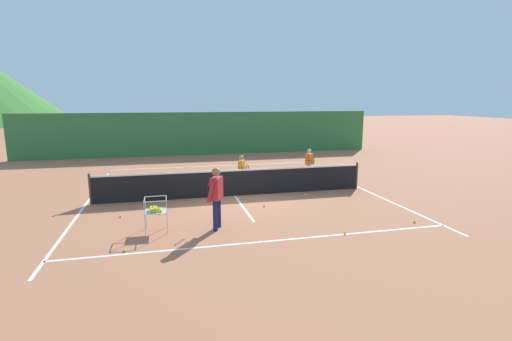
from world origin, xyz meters
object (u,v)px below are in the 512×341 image
object	(u,v)px
tennis_ball_1	(125,250)
tennis_ball_4	(160,213)
instructor	(216,192)
student_0	(242,168)
tennis_ball_6	(264,206)
tennis_net	(234,182)
tennis_ball_7	(415,222)
tennis_ball_8	(220,220)
tennis_ball_3	(239,198)
student_1	(309,161)
tennis_ball_0	(120,216)
ball_cart	(155,210)
tennis_ball_5	(345,233)
tennis_ball_2	(306,195)

from	to	relation	value
tennis_ball_1	tennis_ball_4	bearing A→B (deg)	74.81
instructor	tennis_ball_4	world-z (taller)	instructor
instructor	student_0	bearing A→B (deg)	70.33
tennis_ball_6	student_0	bearing A→B (deg)	93.13
tennis_net	tennis_ball_7	bearing A→B (deg)	-43.66
tennis_ball_8	tennis_ball_1	bearing A→B (deg)	-145.22
tennis_ball_3	tennis_ball_6	xyz separation A→B (m)	(0.62, -1.12, 0.00)
student_0	tennis_ball_4	size ratio (longest dim) A/B	19.27
student_0	tennis_ball_8	xyz separation A→B (m)	(-1.46, -3.97, -0.75)
tennis_ball_7	tennis_ball_4	bearing A→B (deg)	160.14
student_1	tennis_ball_0	xyz separation A→B (m)	(-7.52, -3.82, -0.78)
tennis_ball_6	tennis_ball_4	bearing A→B (deg)	-179.53
tennis_ball_0	tennis_ball_4	size ratio (longest dim) A/B	1.00
ball_cart	tennis_ball_0	size ratio (longest dim) A/B	13.22
tennis_ball_3	tennis_ball_5	xyz separation A→B (m)	(2.02, -4.09, 0.00)
tennis_net	student_0	distance (m)	1.35
tennis_ball_3	tennis_ball_6	distance (m)	1.28
tennis_ball_4	tennis_ball_0	bearing A→B (deg)	-178.98
tennis_ball_3	tennis_ball_4	world-z (taller)	same
tennis_ball_8	tennis_net	bearing A→B (deg)	71.35
tennis_ball_1	tennis_ball_6	distance (m)	4.97
ball_cart	tennis_ball_7	xyz separation A→B (m)	(7.16, -1.04, -0.56)
tennis_net	tennis_ball_8	distance (m)	2.96
tennis_ball_7	tennis_ball_1	bearing A→B (deg)	-178.22
tennis_ball_7	ball_cart	bearing A→B (deg)	171.78
instructor	tennis_ball_0	distance (m)	3.31
tennis_net	ball_cart	world-z (taller)	tennis_net
tennis_net	student_1	xyz separation A→B (m)	(3.73, 2.12, 0.31)
tennis_ball_5	tennis_ball_8	distance (m)	3.54
tennis_ball_0	tennis_ball_6	world-z (taller)	same
tennis_ball_0	tennis_ball_4	distance (m)	1.15
tennis_net	instructor	distance (m)	3.61
tennis_ball_0	tennis_ball_7	xyz separation A→B (m)	(8.23, -2.54, 0.00)
tennis_ball_0	tennis_ball_6	xyz separation A→B (m)	(4.47, 0.05, 0.00)
tennis_ball_3	ball_cart	bearing A→B (deg)	-136.19
tennis_ball_4	tennis_ball_6	bearing A→B (deg)	0.47
student_1	tennis_ball_2	world-z (taller)	student_1
tennis_ball_2	ball_cart	bearing A→B (deg)	-153.92
instructor	student_1	xyz separation A→B (m)	(4.85, 5.51, -0.21)
student_1	tennis_ball_5	size ratio (longest dim) A/B	19.81
tennis_net	tennis_ball_3	world-z (taller)	tennis_net
tennis_ball_0	tennis_ball_7	distance (m)	8.61
student_1	tennis_ball_4	xyz separation A→B (m)	(-6.37, -3.80, -0.78)
tennis_ball_1	tennis_ball_6	bearing A→B (deg)	34.70
ball_cart	tennis_ball_7	size ratio (longest dim) A/B	13.22
student_0	student_1	xyz separation A→B (m)	(3.20, 0.91, 0.02)
tennis_ball_4	tennis_ball_2	bearing A→B (deg)	11.41
tennis_net	instructor	xyz separation A→B (m)	(-1.12, -3.40, 0.52)
tennis_net	tennis_ball_2	bearing A→B (deg)	-14.23
tennis_ball_0	tennis_ball_6	distance (m)	4.47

